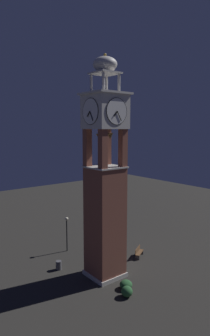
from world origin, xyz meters
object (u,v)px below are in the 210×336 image
object	(u,v)px
park_bench	(139,252)
lamp_post	(67,227)
clock_tower	(105,186)
trash_bin	(59,265)

from	to	relation	value
park_bench	lamp_post	bearing A→B (deg)	40.73
clock_tower	trash_bin	distance (m)	8.65
clock_tower	trash_bin	world-z (taller)	clock_tower
clock_tower	park_bench	size ratio (longest dim) A/B	11.53
lamp_post	trash_bin	size ratio (longest dim) A/B	4.55
trash_bin	park_bench	bearing A→B (deg)	-109.00
park_bench	lamp_post	size ratio (longest dim) A/B	0.44
clock_tower	park_bench	xyz separation A→B (m)	(0.80, -4.93, -7.40)
clock_tower	park_bench	bearing A→B (deg)	-80.77
park_bench	lamp_post	xyz separation A→B (m)	(5.65, 4.87, 2.06)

